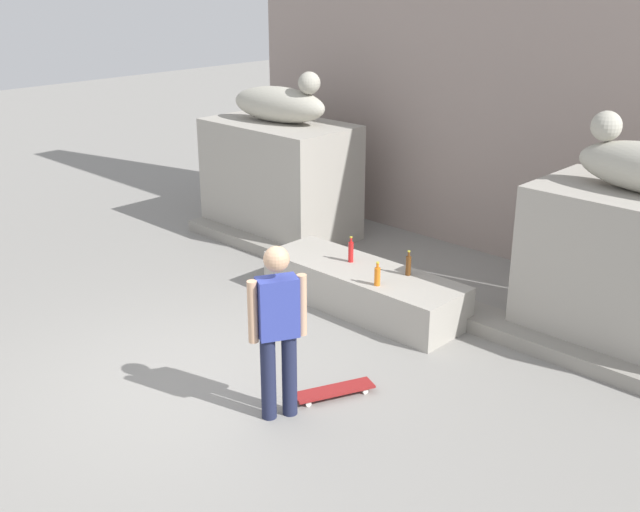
# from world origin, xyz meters

# --- Properties ---
(ground_plane) EXTENTS (40.00, 40.00, 0.00)m
(ground_plane) POSITION_xyz_m (0.00, 0.00, 0.00)
(ground_plane) COLOR gray
(facade_wall) EXTENTS (9.02, 0.60, 5.52)m
(facade_wall) POSITION_xyz_m (0.00, 5.47, 2.76)
(facade_wall) COLOR gray
(facade_wall) RESTS_ON ground_plane
(pedestal_left) EXTENTS (2.24, 1.35, 1.74)m
(pedestal_left) POSITION_xyz_m (-2.75, 3.73, 0.87)
(pedestal_left) COLOR #A39E93
(pedestal_left) RESTS_ON ground_plane
(pedestal_right) EXTENTS (2.24, 1.35, 1.74)m
(pedestal_right) POSITION_xyz_m (2.75, 3.73, 0.87)
(pedestal_right) COLOR #A39E93
(pedestal_right) RESTS_ON ground_plane
(statue_reclining_left) EXTENTS (1.67, 0.81, 0.78)m
(statue_reclining_left) POSITION_xyz_m (-2.72, 3.74, 2.02)
(statue_reclining_left) COLOR #AFAC9D
(statue_reclining_left) RESTS_ON pedestal_left
(ledge_block) EXTENTS (2.60, 0.87, 0.51)m
(ledge_block) POSITION_xyz_m (0.00, 2.50, 0.25)
(ledge_block) COLOR #A39E93
(ledge_block) RESTS_ON ground_plane
(skater) EXTENTS (0.34, 0.49, 1.67)m
(skater) POSITION_xyz_m (1.02, 0.13, 0.92)
(skater) COLOR #1E233F
(skater) RESTS_ON ground_plane
(skateboard) EXTENTS (0.50, 0.81, 0.08)m
(skateboard) POSITION_xyz_m (1.16, 0.73, 0.06)
(skateboard) COLOR maroon
(skateboard) RESTS_ON ground_plane
(bottle_brown) EXTENTS (0.06, 0.06, 0.30)m
(bottle_brown) POSITION_xyz_m (0.51, 2.71, 0.63)
(bottle_brown) COLOR #593314
(bottle_brown) RESTS_ON ledge_block
(bottle_orange) EXTENTS (0.07, 0.07, 0.28)m
(bottle_orange) POSITION_xyz_m (0.45, 2.22, 0.62)
(bottle_orange) COLOR orange
(bottle_orange) RESTS_ON ledge_block
(bottle_red) EXTENTS (0.06, 0.06, 0.33)m
(bottle_red) POSITION_xyz_m (-0.26, 2.56, 0.64)
(bottle_red) COLOR red
(bottle_red) RESTS_ON ledge_block
(stair_step) EXTENTS (7.75, 0.50, 0.17)m
(stair_step) POSITION_xyz_m (0.00, 3.04, 0.08)
(stair_step) COLOR gray
(stair_step) RESTS_ON ground_plane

